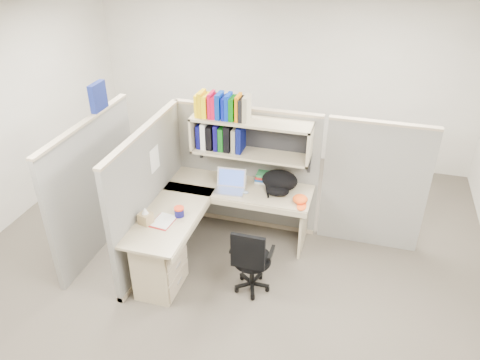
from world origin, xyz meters
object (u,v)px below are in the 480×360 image
(laptop, at_px, (229,182))
(snack_canister, at_px, (179,212))
(task_chair, at_px, (251,269))
(backpack, at_px, (279,183))
(desk, at_px, (182,243))

(laptop, distance_m, snack_canister, 0.74)
(snack_canister, xyz_separation_m, task_chair, (0.85, -0.15, -0.48))
(laptop, distance_m, backpack, 0.58)
(laptop, bearing_deg, task_chair, -63.38)
(desk, height_order, backpack, backpack)
(desk, xyz_separation_m, task_chair, (0.80, -0.05, -0.14))
(backpack, distance_m, snack_canister, 1.22)
(backpack, bearing_deg, laptop, -166.69)
(desk, height_order, snack_canister, snack_canister)
(laptop, height_order, backpack, backpack)
(laptop, relative_size, snack_canister, 3.12)
(desk, bearing_deg, snack_canister, 118.52)
(laptop, bearing_deg, backpack, 10.05)
(task_chair, bearing_deg, laptop, 121.40)
(desk, relative_size, snack_canister, 15.77)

